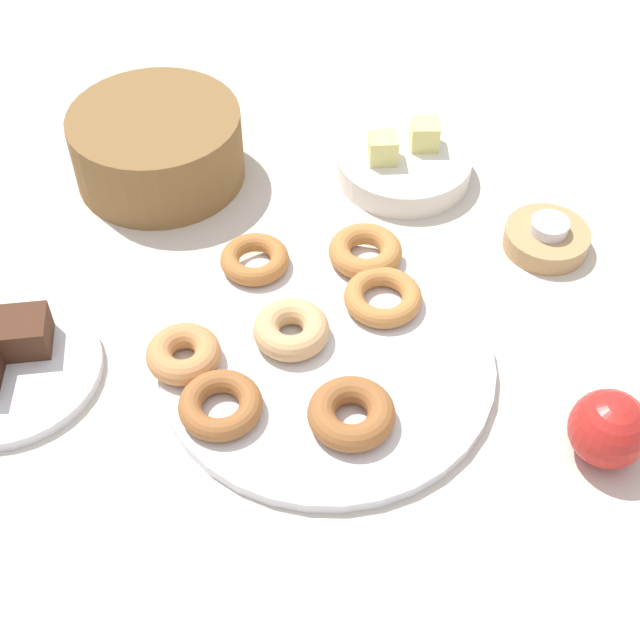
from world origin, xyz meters
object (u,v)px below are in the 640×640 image
(donut_2, at_px, (184,354))
(brownie_far, at_px, (24,332))
(basket, at_px, (158,146))
(donut_4, at_px, (255,259))
(candle_holder, at_px, (546,239))
(fruit_bowl, at_px, (404,166))
(donut_1, at_px, (365,251))
(donut_3, at_px, (221,405))
(tealight, at_px, (550,226))
(donut_plate, at_px, (327,362))
(donut_5, at_px, (291,330))
(apple, at_px, (609,429))
(donut_0, at_px, (351,414))
(cake_plate, at_px, (8,370))
(melon_chunk_left, at_px, (383,148))
(melon_chunk_right, at_px, (425,134))
(donut_6, at_px, (383,297))

(donut_2, xyz_separation_m, brownie_far, (-0.16, 0.07, 0.00))
(basket, bearing_deg, donut_4, -70.08)
(candle_holder, distance_m, fruit_bowl, 0.22)
(donut_2, height_order, donut_4, donut_2)
(donut_1, xyz_separation_m, donut_3, (-0.21, -0.18, -0.00))
(tealight, height_order, basket, basket)
(donut_plate, relative_size, donut_1, 4.15)
(donut_5, height_order, fruit_bowl, donut_5)
(tealight, height_order, fruit_bowl, tealight)
(brownie_far, xyz_separation_m, apple, (0.55, -0.29, 0.01))
(tealight, bearing_deg, fruit_bowl, 124.71)
(donut_0, height_order, donut_3, donut_0)
(donut_1, xyz_separation_m, tealight, (0.23, -0.03, 0.01))
(donut_0, relative_size, tealight, 1.93)
(donut_2, relative_size, fruit_bowl, 0.45)
(cake_plate, relative_size, apple, 2.58)
(melon_chunk_left, distance_m, melon_chunk_right, 0.06)
(cake_plate, bearing_deg, donut_6, -3.16)
(donut_2, relative_size, apple, 1.02)
(donut_plate, height_order, donut_5, donut_5)
(donut_1, height_order, donut_4, donut_1)
(donut_0, bearing_deg, basket, 104.75)
(melon_chunk_right, bearing_deg, donut_1, -128.88)
(donut_plate, xyz_separation_m, donut_2, (-0.15, 0.04, 0.02))
(donut_4, xyz_separation_m, melon_chunk_right, (0.26, 0.14, 0.03))
(donut_plate, relative_size, fruit_bowl, 2.05)
(donut_3, distance_m, melon_chunk_right, 0.49)
(donut_1, distance_m, tealight, 0.23)
(melon_chunk_left, bearing_deg, apple, -80.60)
(donut_4, distance_m, apple, 0.44)
(donut_0, bearing_deg, cake_plate, 153.08)
(donut_plate, distance_m, basket, 0.40)
(donut_5, xyz_separation_m, cake_plate, (-0.31, 0.05, -0.02))
(brownie_far, relative_size, fruit_bowl, 0.30)
(donut_0, distance_m, tealight, 0.37)
(cake_plate, relative_size, tealight, 4.38)
(donut_0, relative_size, candle_holder, 0.87)
(melon_chunk_right, bearing_deg, donut_3, -135.26)
(donut_5, distance_m, cake_plate, 0.31)
(donut_2, distance_m, donut_3, 0.08)
(donut_0, height_order, brownie_far, brownie_far)
(cake_plate, height_order, candle_holder, candle_holder)
(brownie_far, height_order, melon_chunk_left, melon_chunk_left)
(donut_2, xyz_separation_m, donut_5, (0.12, 0.00, 0.00))
(donut_3, distance_m, tealight, 0.46)
(donut_0, height_order, basket, basket)
(donut_5, height_order, tealight, donut_5)
(donut_5, relative_size, melon_chunk_right, 2.35)
(brownie_far, relative_size, melon_chunk_right, 1.47)
(donut_2, bearing_deg, melon_chunk_left, 39.42)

